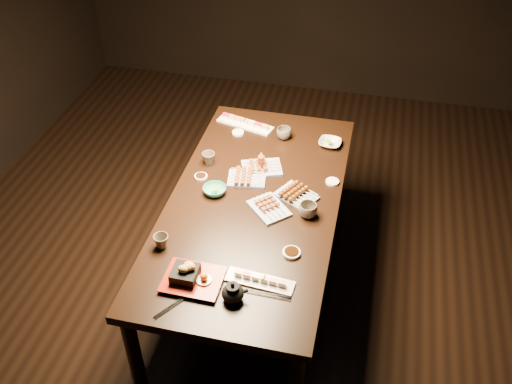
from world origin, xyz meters
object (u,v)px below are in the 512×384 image
at_px(edamame_bowl_cream, 330,143).
at_px(teacup_near_left, 161,241).
at_px(yakitori_plate_center, 247,176).
at_px(condiment_bottle, 261,161).
at_px(sushi_platter_far, 245,122).
at_px(yakitori_plate_left, 262,165).
at_px(dining_table, 254,250).
at_px(tempura_tray, 192,274).
at_px(teapot, 233,291).
at_px(sushi_platter_near, 260,279).
at_px(teacup_far_left, 209,158).
at_px(teacup_mid_right, 308,210).
at_px(yakitori_plate_right, 269,206).
at_px(teacup_far_right, 284,133).
at_px(edamame_bowl_green, 215,190).

bearing_deg(edamame_bowl_cream, teacup_near_left, -123.46).
distance_m(yakitori_plate_center, condiment_bottle, 0.13).
relative_size(sushi_platter_far, yakitori_plate_left, 1.65).
relative_size(dining_table, tempura_tray, 6.67).
height_order(edamame_bowl_cream, teapot, teapot).
xyz_separation_m(sushi_platter_near, yakitori_plate_left, (-0.18, 0.84, 0.01)).
distance_m(sushi_platter_far, teapot, 1.42).
relative_size(dining_table, teacup_far_left, 23.78).
distance_m(sushi_platter_far, teacup_far_left, 0.46).
xyz_separation_m(yakitori_plate_center, teacup_mid_right, (0.38, -0.22, 0.01)).
height_order(tempura_tray, teacup_far_left, tempura_tray).
bearing_deg(tempura_tray, teacup_far_left, 102.71).
xyz_separation_m(sushi_platter_near, edamame_bowl_cream, (0.17, 1.16, -0.00)).
bearing_deg(yakitori_plate_right, teacup_far_right, 140.46).
bearing_deg(teapot, tempura_tray, 148.57).
xyz_separation_m(dining_table, yakitori_plate_center, (-0.08, 0.17, 0.40)).
distance_m(teacup_far_left, teacup_far_right, 0.51).
bearing_deg(yakitori_plate_center, sushi_platter_near, -80.40).
distance_m(edamame_bowl_cream, tempura_tray, 1.32).
relative_size(yakitori_plate_right, teapot, 1.79).
bearing_deg(tempura_tray, sushi_platter_far, 94.12).
height_order(sushi_platter_near, yakitori_plate_left, yakitori_plate_left).
height_order(yakitori_plate_right, edamame_bowl_green, yakitori_plate_right).
bearing_deg(yakitori_plate_left, edamame_bowl_cream, 23.26).
relative_size(dining_table, yakitori_plate_center, 8.65).
bearing_deg(teapot, teacup_mid_right, 53.24).
distance_m(sushi_platter_near, yakitori_plate_right, 0.51).
bearing_deg(sushi_platter_near, edamame_bowl_cream, 86.22).
bearing_deg(sushi_platter_far, yakitori_plate_left, 130.84).
bearing_deg(teacup_mid_right, yakitori_plate_left, 133.40).
height_order(dining_table, yakitori_plate_left, yakitori_plate_left).
bearing_deg(teapot, dining_table, 79.34).
height_order(yakitori_plate_center, tempura_tray, tempura_tray).
xyz_separation_m(yakitori_plate_left, condiment_bottle, (-0.00, -0.00, 0.03)).
bearing_deg(teapot, condiment_bottle, 79.15).
xyz_separation_m(dining_table, yakitori_plate_right, (0.09, -0.05, 0.40)).
xyz_separation_m(dining_table, edamame_bowl_green, (-0.22, 0.01, 0.39)).
height_order(sushi_platter_near, teacup_near_left, teacup_near_left).
bearing_deg(teacup_mid_right, sushi_platter_near, -105.83).
relative_size(tempura_tray, teacup_far_right, 3.00).
relative_size(yakitori_plate_center, yakitori_plate_left, 0.93).
bearing_deg(sushi_platter_far, condiment_bottle, 130.44).
bearing_deg(edamame_bowl_cream, teacup_far_right, 177.04).
bearing_deg(edamame_bowl_green, edamame_bowl_cream, 46.97).
bearing_deg(edamame_bowl_green, tempura_tray, -82.69).
bearing_deg(tempura_tray, yakitori_plate_right, 68.20).
height_order(teacup_near_left, condiment_bottle, condiment_bottle).
bearing_deg(teapot, teacup_far_left, 96.68).
height_order(sushi_platter_far, yakitori_plate_right, yakitori_plate_right).
xyz_separation_m(sushi_platter_far, teacup_far_left, (-0.11, -0.44, 0.01)).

